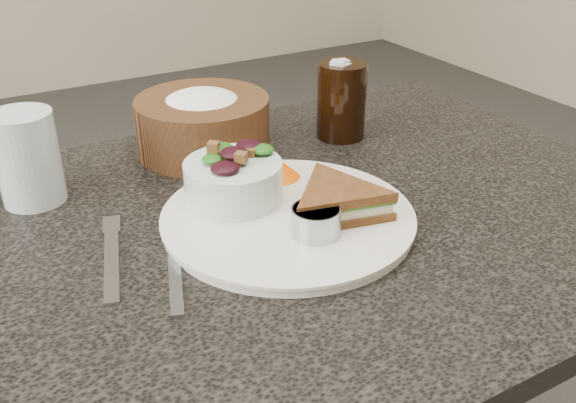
% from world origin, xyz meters
% --- Properties ---
extents(dinner_plate, '(0.31, 0.31, 0.01)m').
position_xyz_m(dinner_plate, '(-0.00, -0.02, 0.76)').
color(dinner_plate, silver).
rests_on(dinner_plate, dining_table).
extents(sandwich, '(0.17, 0.17, 0.04)m').
position_xyz_m(sandwich, '(0.05, -0.05, 0.78)').
color(sandwich, brown).
rests_on(sandwich, dinner_plate).
extents(salad_bowl, '(0.15, 0.15, 0.07)m').
position_xyz_m(salad_bowl, '(-0.04, 0.05, 0.80)').
color(salad_bowl, silver).
rests_on(salad_bowl, dinner_plate).
extents(dressing_ramekin, '(0.06, 0.06, 0.03)m').
position_xyz_m(dressing_ramekin, '(0.00, -0.07, 0.78)').
color(dressing_ramekin, '#A4ABB4').
rests_on(dressing_ramekin, dinner_plate).
extents(orange_wedge, '(0.07, 0.07, 0.03)m').
position_xyz_m(orange_wedge, '(0.04, 0.08, 0.78)').
color(orange_wedge, '#FF5C00').
rests_on(orange_wedge, dinner_plate).
extents(fork, '(0.06, 0.16, 0.00)m').
position_xyz_m(fork, '(-0.21, 0.01, 0.75)').
color(fork, '#A3A4A8').
rests_on(fork, dining_table).
extents(knife, '(0.08, 0.20, 0.00)m').
position_xyz_m(knife, '(-0.15, -0.02, 0.75)').
color(knife, '#A0A7B1').
rests_on(knife, dining_table).
extents(bread_basket, '(0.25, 0.25, 0.11)m').
position_xyz_m(bread_basket, '(-0.00, 0.24, 0.81)').
color(bread_basket, brown).
rests_on(bread_basket, dining_table).
extents(cola_glass, '(0.08, 0.08, 0.13)m').
position_xyz_m(cola_glass, '(0.21, 0.18, 0.82)').
color(cola_glass, black).
rests_on(cola_glass, dining_table).
extents(water_glass, '(0.09, 0.09, 0.12)m').
position_xyz_m(water_glass, '(-0.26, 0.20, 0.81)').
color(water_glass, silver).
rests_on(water_glass, dining_table).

